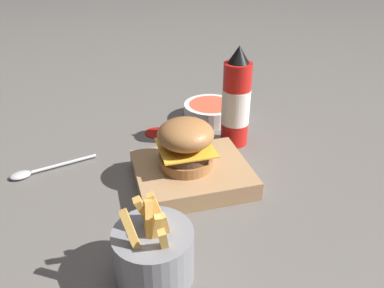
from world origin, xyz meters
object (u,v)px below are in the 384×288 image
(burger, at_px, (186,143))
(spoon, at_px, (35,171))
(ketchup_bottle, at_px, (236,102))
(serving_board, at_px, (192,174))
(fries_basket, at_px, (154,253))
(side_bowl, at_px, (211,111))

(burger, bearing_deg, spoon, -19.73)
(spoon, bearing_deg, ketchup_bottle, 167.68)
(serving_board, bearing_deg, fries_basket, 61.60)
(side_bowl, distance_m, spoon, 0.46)
(burger, xyz_separation_m, ketchup_bottle, (-0.15, -0.12, 0.02))
(fries_basket, relative_size, spoon, 0.79)
(burger, xyz_separation_m, spoon, (0.30, -0.11, -0.08))
(burger, distance_m, ketchup_bottle, 0.19)
(burger, bearing_deg, ketchup_bottle, -140.72)
(fries_basket, xyz_separation_m, spoon, (0.19, -0.32, -0.04))
(serving_board, distance_m, burger, 0.07)
(serving_board, relative_size, spoon, 1.25)
(ketchup_bottle, distance_m, fries_basket, 0.43)
(serving_board, relative_size, burger, 2.04)
(burger, bearing_deg, fries_basket, 64.62)
(ketchup_bottle, xyz_separation_m, spoon, (0.44, 0.02, -0.10))
(burger, relative_size, fries_basket, 0.77)
(burger, xyz_separation_m, side_bowl, (-0.14, -0.26, -0.06))
(serving_board, height_order, spoon, serving_board)
(serving_board, distance_m, spoon, 0.33)
(serving_board, distance_m, fries_basket, 0.24)
(serving_board, distance_m, ketchup_bottle, 0.21)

